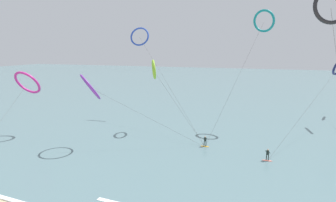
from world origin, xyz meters
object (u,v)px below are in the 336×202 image
kite_lime (154,70)px  kite_violet (90,87)px  surfer_amber (205,142)px  surfer_coral (267,156)px  kite_magenta (27,83)px  kite_charcoal (331,7)px  kite_teal (264,21)px  kite_cobalt (140,37)px

kite_lime → kite_violet: kite_lime is taller
surfer_amber → kite_violet: 19.48m
surfer_coral → kite_magenta: 40.33m
surfer_amber → kite_lime: kite_lime is taller
kite_charcoal → kite_magenta: (-43.88, 5.07, -9.76)m
surfer_amber → kite_lime: bearing=137.2°
kite_violet → surfer_amber: bearing=-113.3°
kite_lime → kite_violet: bearing=126.7°
surfer_coral → kite_teal: (-1.59, 15.68, 19.22)m
kite_teal → kite_cobalt: 25.44m
surfer_amber → kite_charcoal: size_ratio=0.08×
kite_violet → kite_cobalt: bearing=-39.7°
kite_cobalt → kite_magenta: size_ratio=1.00×
kite_magenta → surfer_amber: bearing=-171.2°
kite_lime → kite_charcoal: 29.38m
surfer_coral → kite_violet: kite_violet is taller
surfer_coral → kite_teal: kite_teal is taller
kite_magenta → kite_cobalt: bearing=-122.2°
kite_lime → kite_teal: size_ratio=0.60×
surfer_amber → surfer_coral: (9.16, -2.74, 0.00)m
kite_lime → kite_magenta: (-19.57, -9.51, -2.05)m
kite_lime → kite_charcoal: size_ratio=0.63×
kite_teal → kite_violet: (-23.92, -18.90, -10.47)m
surfer_coral → kite_charcoal: bearing=-24.4°
kite_lime → kite_magenta: bearing=89.3°
surfer_coral → kite_magenta: kite_magenta is taller
kite_lime → kite_teal: (18.21, 7.57, 8.54)m
surfer_amber → kite_lime: size_ratio=0.13×
surfer_amber → surfer_coral: 9.56m
kite_magenta → kite_violet: kite_violet is taller
kite_cobalt → kite_magenta: (-12.53, -19.10, -8.29)m
surfer_coral → surfer_amber: bearing=-165.8°
kite_lime → kite_charcoal: kite_charcoal is taller
kite_teal → kite_cobalt: kite_teal is taller
kite_lime → kite_teal: bearing=-94.0°
kite_lime → kite_charcoal: (24.31, -14.58, 7.71)m
kite_magenta → kite_teal: bearing=-154.6°
kite_lime → surfer_coral: bearing=-138.9°
surfer_amber → kite_violet: (-16.35, -5.96, 8.74)m
kite_teal → kite_lime: bearing=47.5°
surfer_coral → kite_lime: size_ratio=0.13×
surfer_amber → kite_lime: (-10.64, 5.37, 10.67)m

